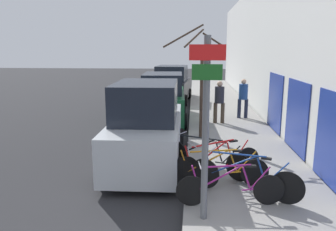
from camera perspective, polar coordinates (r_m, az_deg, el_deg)
The scene contains 15 objects.
ground_plane at distance 14.00m, azimuth -0.38°, elevation -1.60°, with size 80.00×80.00×0.00m, color #28282B.
sidewalk_curb at distance 16.73m, azimuth 9.34°, elevation 0.69°, with size 3.20×32.00×0.15m.
building_facade at distance 16.59m, azimuth 15.88°, elevation 11.27°, with size 0.23×32.00×6.50m.
signpost at distance 5.66m, azimuth 6.58°, elevation -1.52°, with size 0.60×0.14×3.25m.
bicycle_0 at distance 6.67m, azimuth 10.82°, elevation -12.23°, with size 2.13×0.44×0.85m.
bicycle_1 at distance 7.12m, azimuth 13.05°, elevation -10.50°, with size 2.25×0.92×0.93m.
bicycle_2 at distance 7.47m, azimuth 8.69°, elevation -9.41°, with size 2.28×0.44×0.87m.
bicycle_3 at distance 7.78m, azimuth 8.58°, elevation -8.32°, with size 2.12×1.14×0.96m.
bicycle_4 at distance 8.21m, azimuth 6.57°, elevation -7.28°, with size 2.11×1.32×0.92m.
parked_car_0 at distance 9.10m, azimuth -3.66°, elevation -2.12°, with size 2.09×4.72×2.31m.
parked_car_1 at distance 14.41m, azimuth -0.86°, elevation 2.76°, with size 2.19×4.70×2.15m.
parked_car_2 at distance 19.94m, azimuth 0.72°, elevation 5.25°, with size 2.33×4.72×2.19m.
pedestrian_near at distance 14.83m, azimuth 12.96°, elevation 3.39°, with size 0.46×0.39×1.74m.
pedestrian_far at distance 13.63m, azimuth 8.93°, elevation 2.86°, with size 0.46×0.39×1.75m.
street_tree at distance 11.14m, azimuth 5.73°, elevation 5.34°, with size 2.00×1.02×3.83m.
Camera 1 is at (1.15, -2.38, 3.18)m, focal length 35.00 mm.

